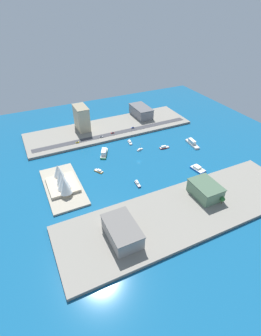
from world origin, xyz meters
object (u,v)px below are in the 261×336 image
at_px(pickup_red, 113,133).
at_px(traffic_light_waterfront, 132,129).
at_px(catamaran_blue, 198,169).
at_px(opera_landmark, 62,181).
at_px(sailboat_small_white, 140,150).
at_px(sedan_silver, 101,137).
at_px(terminal_long_green, 205,190).
at_px(hatchback_blue, 133,128).
at_px(patrol_launch_navy, 138,184).
at_px(yacht_sleek_gray, 130,142).
at_px(warehouse_low_gray, 141,111).
at_px(tugboat_red, 164,147).
at_px(ferry_green_doubledeck, 104,153).
at_px(office_block_beige, 82,118).
at_px(taxi_yellow_cab, 77,142).
at_px(water_taxi_orange, 99,171).
at_px(carpark_squat_concrete, 122,231).
at_px(ferry_white_commuter, 192,143).

distance_m(pickup_red, traffic_light_waterfront, 27.73).
distance_m(catamaran_blue, opera_landmark, 151.42).
distance_m(sailboat_small_white, sedan_silver, 60.01).
height_order(terminal_long_green, hatchback_blue, terminal_long_green).
xyz_separation_m(patrol_launch_navy, yacht_sleek_gray, (83.74, -30.87, 0.01)).
distance_m(warehouse_low_gray, hatchback_blue, 46.72).
xyz_separation_m(tugboat_red, traffic_light_waterfront, (54.95, 20.54, 5.96)).
bearing_deg(ferry_green_doubledeck, sedan_silver, -15.21).
bearing_deg(catamaran_blue, office_block_beige, 30.44).
bearing_deg(hatchback_blue, office_block_beige, 65.49).
height_order(taxi_yellow_cab, hatchback_blue, hatchback_blue).
height_order(catamaran_blue, pickup_red, pickup_red).
distance_m(water_taxi_orange, hatchback_blue, 111.65).
relative_size(patrol_launch_navy, pickup_red, 2.53).
height_order(water_taxi_orange, opera_landmark, opera_landmark).
bearing_deg(catamaran_blue, hatchback_blue, 10.72).
distance_m(ferry_green_doubledeck, warehouse_low_gray, 122.87).
bearing_deg(hatchback_blue, carpark_squat_concrete, 151.41).
bearing_deg(ferry_green_doubledeck, warehouse_low_gray, -49.63).
distance_m(tugboat_red, warehouse_low_gray, 100.59).
bearing_deg(hatchback_blue, pickup_red, 93.55).
relative_size(sailboat_small_white, ferry_green_doubledeck, 0.40).
xyz_separation_m(office_block_beige, taxi_yellow_cab, (-37.39, 18.92, -16.00)).
relative_size(tugboat_red, warehouse_low_gray, 0.32).
height_order(terminal_long_green, opera_landmark, opera_landmark).
distance_m(ferry_white_commuter, taxi_yellow_cab, 152.90).
height_order(terminal_long_green, traffic_light_waterfront, terminal_long_green).
height_order(tugboat_red, hatchback_blue, hatchback_blue).
relative_size(sailboat_small_white, yacht_sleek_gray, 0.79).
relative_size(ferry_white_commuter, hatchback_blue, 6.46).
bearing_deg(terminal_long_green, carpark_squat_concrete, 97.55).
relative_size(patrol_launch_navy, ferry_white_commuter, 0.44).
bearing_deg(sailboat_small_white, hatchback_blue, -17.11).
distance_m(ferry_white_commuter, pickup_red, 111.04).
bearing_deg(hatchback_blue, sailboat_small_white, 162.89).
bearing_deg(yacht_sleek_gray, carpark_squat_concrete, 152.26).
bearing_deg(tugboat_red, opera_landmark, 99.94).
relative_size(tugboat_red, pickup_red, 2.81).
bearing_deg(opera_landmark, hatchback_blue, -54.46).
xyz_separation_m(ferry_white_commuter, catamaran_blue, (-49.60, 29.13, -1.03)).
height_order(patrol_launch_navy, office_block_beige, office_block_beige).
xyz_separation_m(patrol_launch_navy, sedan_silver, (110.36, 0.21, 2.67)).
distance_m(carpark_squat_concrete, taxi_yellow_cab, 169.37).
relative_size(sailboat_small_white, taxi_yellow_cab, 2.26).
relative_size(patrol_launch_navy, terminal_long_green, 0.40).
distance_m(patrol_launch_navy, yacht_sleek_gray, 89.25).
relative_size(tugboat_red, catamaran_blue, 0.72).
distance_m(ferry_green_doubledeck, hatchback_blue, 77.02).
bearing_deg(hatchback_blue, water_taxi_orange, 133.55).
bearing_deg(pickup_red, carpark_squat_concrete, 160.15).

